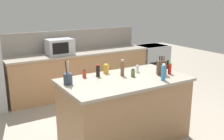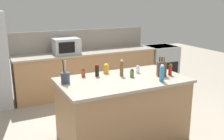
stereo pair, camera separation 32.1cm
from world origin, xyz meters
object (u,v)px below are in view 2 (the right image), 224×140
Objects in this scene: honey_jar at (106,69)px; microwave at (66,46)px; dish_soap_bottle at (162,74)px; soy_sauce_bottle at (97,71)px; knife_block at (162,69)px; utensil_crock at (65,77)px; pepper_grinder at (122,68)px; spice_jar_oregano at (132,73)px; hot_sauce_bottle at (170,70)px; spice_jar_paprika at (83,73)px; salt_shaker at (138,69)px; range_oven at (161,63)px.

microwave is at bearing 92.52° from honey_jar.
dish_soap_bottle is 1.30× the size of soy_sauce_bottle.
soy_sauce_bottle is (-0.87, 0.41, -0.03)m from knife_block.
utensil_crock reaches higher than dish_soap_bottle.
pepper_grinder is 0.17m from spice_jar_oregano.
knife_block is at bearing -36.82° from honey_jar.
spice_jar_oregano is at bearing 163.45° from hot_sauce_bottle.
utensil_crock reaches higher than spice_jar_paprika.
spice_jar_oregano is at bearing -81.40° from microwave.
knife_block reaches higher than honey_jar.
hot_sauce_bottle is 0.49m from salt_shaker.
hot_sauce_bottle is (0.90, -2.34, -0.08)m from microwave.
spice_jar_paprika is at bearing -146.54° from range_oven.
knife_block reaches higher than range_oven.
dish_soap_bottle is at bearing -54.87° from spice_jar_oregano.
range_oven is 3.89× the size of dish_soap_bottle.
hot_sauce_bottle reaches higher than spice_jar_oregano.
range_oven is 3.23m from dish_soap_bottle.
utensil_crock is at bearing -107.34° from microwave.
range_oven is 3.76m from utensil_crock.
soy_sauce_bottle is at bearing 170.91° from salt_shaker.
spice_jar_paprika is 1.01× the size of spice_jar_oregano.
range_oven is 2.57m from microwave.
utensil_crock reaches higher than range_oven.
range_oven is 5.31× the size of hot_sauce_bottle.
utensil_crock is at bearing 178.52° from pepper_grinder.
range_oven is 2.87× the size of utensil_crock.
spice_jar_oregano is (0.64, -0.33, -0.00)m from spice_jar_paprika.
pepper_grinder is 0.57m from spice_jar_paprika.
range_oven is at bearing 77.70° from knife_block.
honey_jar is at bearing 156.69° from salt_shaker.
salt_shaker is at bearing -10.68° from spice_jar_paprika.
microwave reaches higher than range_oven.
dish_soap_bottle is (0.36, -0.50, -0.00)m from pepper_grinder.
hot_sauce_bottle is at bearing -33.15° from honey_jar.
knife_block is at bearing 169.00° from hot_sauce_bottle.
pepper_grinder is 2.02× the size of spice_jar_paprika.
hot_sauce_bottle reaches higher than honey_jar.
range_oven is 7.86× the size of salt_shaker.
microwave is 2.06m from pepper_grinder.
microwave reaches higher than dish_soap_bottle.
pepper_grinder is 2.08× the size of salt_shaker.
utensil_crock reaches higher than honey_jar.
range_oven is 2.85m from salt_shaker.
hot_sauce_bottle is 1.19× the size of honey_jar.
microwave is 2.24× the size of pepper_grinder.
spice_jar_paprika is at bearing 142.16° from dish_soap_bottle.
knife_block is 0.45m from spice_jar_oregano.
utensil_crock is at bearing 157.01° from dish_soap_bottle.
pepper_grinder is at bearing -23.31° from soy_sauce_bottle.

